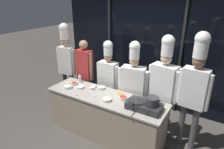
# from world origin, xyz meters

# --- Properties ---
(ground_plane) EXTENTS (24.00, 24.00, 0.00)m
(ground_plane) POSITION_xyz_m (0.00, 0.00, 0.00)
(ground_plane) COLOR #47423D
(window_wall_back) EXTENTS (4.35, 0.09, 2.70)m
(window_wall_back) POSITION_xyz_m (0.00, 1.67, 1.35)
(window_wall_back) COLOR black
(window_wall_back) RESTS_ON ground_plane
(demo_counter) EXTENTS (2.35, 0.69, 0.88)m
(demo_counter) POSITION_xyz_m (0.00, 0.00, 0.44)
(demo_counter) COLOR gray
(demo_counter) RESTS_ON ground_plane
(portable_stove) EXTENTS (0.58, 0.34, 0.12)m
(portable_stove) POSITION_xyz_m (0.80, -0.03, 0.94)
(portable_stove) COLOR #28282B
(portable_stove) RESTS_ON demo_counter
(frying_pan) EXTENTS (0.31, 0.54, 0.04)m
(frying_pan) POSITION_xyz_m (0.67, -0.04, 1.02)
(frying_pan) COLOR #232326
(frying_pan) RESTS_ON portable_stove
(stock_pot) EXTENTS (0.24, 0.21, 0.13)m
(stock_pot) POSITION_xyz_m (0.93, -0.03, 1.08)
(stock_pot) COLOR #333335
(stock_pot) RESTS_ON portable_stove
(squeeze_bottle_clear) EXTENTS (0.06, 0.06, 0.17)m
(squeeze_bottle_clear) POSITION_xyz_m (-0.82, 0.25, 0.97)
(squeeze_bottle_clear) COLOR white
(squeeze_bottle_clear) RESTS_ON demo_counter
(prep_bowl_onion) EXTENTS (0.15, 0.15, 0.05)m
(prep_bowl_onion) POSITION_xyz_m (-0.22, 0.21, 0.91)
(prep_bowl_onion) COLOR silver
(prep_bowl_onion) RESTS_ON demo_counter
(prep_bowl_shrimp) EXTENTS (0.09, 0.09, 0.03)m
(prep_bowl_shrimp) POSITION_xyz_m (-0.41, 0.21, 0.90)
(prep_bowl_shrimp) COLOR silver
(prep_bowl_shrimp) RESTS_ON demo_counter
(prep_bowl_rice) EXTENTS (0.17, 0.17, 0.05)m
(prep_bowl_rice) POSITION_xyz_m (-0.61, 0.02, 0.91)
(prep_bowl_rice) COLOR silver
(prep_bowl_rice) RESTS_ON demo_counter
(prep_bowl_garlic) EXTENTS (0.16, 0.16, 0.06)m
(prep_bowl_garlic) POSITION_xyz_m (-0.82, -0.12, 0.92)
(prep_bowl_garlic) COLOR silver
(prep_bowl_garlic) RESTS_ON demo_counter
(prep_bowl_chili_flakes) EXTENTS (0.14, 0.14, 0.05)m
(prep_bowl_chili_flakes) POSITION_xyz_m (-0.83, 0.08, 0.91)
(prep_bowl_chili_flakes) COLOR silver
(prep_bowl_chili_flakes) RESTS_ON demo_counter
(prep_bowl_noodles) EXTENTS (0.16, 0.16, 0.05)m
(prep_bowl_noodles) POSITION_xyz_m (0.13, -0.14, 0.91)
(prep_bowl_noodles) COLOR silver
(prep_bowl_noodles) RESTS_ON demo_counter
(prep_bowl_ginger) EXTENTS (0.10, 0.10, 0.05)m
(prep_bowl_ginger) POSITION_xyz_m (-0.94, -0.00, 0.91)
(prep_bowl_ginger) COLOR silver
(prep_bowl_ginger) RESTS_ON demo_counter
(prep_bowl_carrots) EXTENTS (0.14, 0.14, 0.04)m
(prep_bowl_carrots) POSITION_xyz_m (0.20, 0.20, 0.91)
(prep_bowl_carrots) COLOR silver
(prep_bowl_carrots) RESTS_ON demo_counter
(prep_bowl_bean_sprouts) EXTENTS (0.10, 0.10, 0.05)m
(prep_bowl_bean_sprouts) POSITION_xyz_m (-0.37, 0.11, 0.91)
(prep_bowl_bean_sprouts) COLOR silver
(prep_bowl_bean_sprouts) RESTS_ON demo_counter
(prep_bowl_bell_pepper) EXTENTS (0.16, 0.16, 0.06)m
(prep_bowl_bell_pepper) POSITION_xyz_m (0.35, 0.07, 0.92)
(prep_bowl_bell_pepper) COLOR silver
(prep_bowl_bell_pepper) RESTS_ON demo_counter
(serving_spoon_slotted) EXTENTS (0.22, 0.07, 0.02)m
(serving_spoon_slotted) POSITION_xyz_m (-0.52, -0.24, 0.89)
(serving_spoon_slotted) COLOR #B2B5BA
(serving_spoon_slotted) RESTS_ON demo_counter
(serving_spoon_solid) EXTENTS (0.20, 0.07, 0.02)m
(serving_spoon_solid) POSITION_xyz_m (-0.19, -0.10, 0.89)
(serving_spoon_solid) COLOR #B2B5BA
(serving_spoon_solid) RESTS_ON demo_counter
(chef_head) EXTENTS (0.48, 0.25, 2.05)m
(chef_head) POSITION_xyz_m (-1.50, 0.59, 1.24)
(chef_head) COLOR #2D3856
(chef_head) RESTS_ON ground_plane
(person_guest) EXTENTS (0.48, 0.20, 1.73)m
(person_guest) POSITION_xyz_m (-0.93, 0.57, 1.07)
(person_guest) COLOR #4C4C51
(person_guest) RESTS_ON ground_plane
(chef_sous) EXTENTS (0.54, 0.22, 1.78)m
(chef_sous) POSITION_xyz_m (-0.32, 0.61, 1.02)
(chef_sous) COLOR #4C4C51
(chef_sous) RESTS_ON ground_plane
(chef_line) EXTENTS (0.61, 0.31, 1.87)m
(chef_line) POSITION_xyz_m (0.33, 0.52, 1.04)
(chef_line) COLOR #4C4C51
(chef_line) RESTS_ON ground_plane
(chef_pastry) EXTENTS (0.60, 0.32, 2.03)m
(chef_pastry) POSITION_xyz_m (0.91, 0.60, 1.16)
(chef_pastry) COLOR #2D3856
(chef_pastry) RESTS_ON ground_plane
(chef_apprentice) EXTENTS (0.54, 0.25, 2.15)m
(chef_apprentice) POSITION_xyz_m (1.45, 0.52, 1.27)
(chef_apprentice) COLOR #4C4C51
(chef_apprentice) RESTS_ON ground_plane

